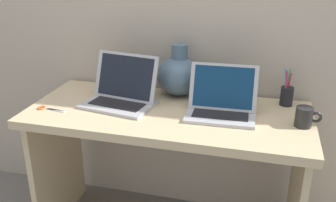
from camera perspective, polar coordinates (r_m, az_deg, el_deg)
desk at (r=1.86m, az=0.00°, el=-6.10°), size 1.32×0.58×0.72m
laptop_left at (r=1.87m, az=-6.86°, el=1.49°), size 0.36×0.29×0.24m
laptop_right at (r=1.76m, az=8.03°, el=-0.12°), size 0.32×0.24×0.22m
green_vase at (r=1.96m, az=1.70°, el=3.94°), size 0.23×0.23×0.27m
coffee_mug at (r=1.72m, az=19.70°, el=-2.26°), size 0.11×0.07×0.09m
pen_cup at (r=1.93m, az=17.29°, el=0.84°), size 0.06×0.06×0.18m
scissors at (r=1.90m, az=-17.65°, el=-1.08°), size 0.15×0.04×0.01m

